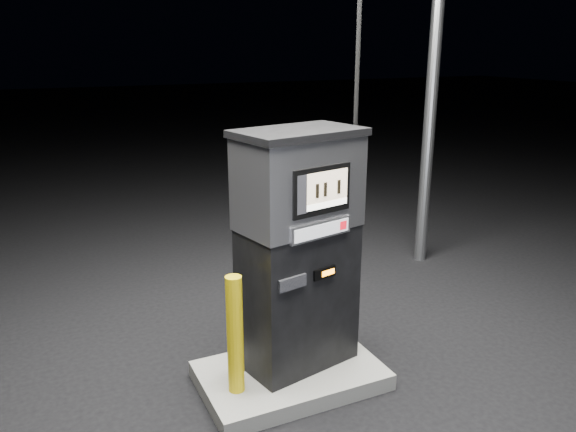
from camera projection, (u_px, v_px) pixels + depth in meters
name	position (u px, v px, depth m)	size (l,w,h in m)	color
ground	(290.00, 383.00, 5.09)	(80.00, 80.00, 0.00)	black
pump_island	(290.00, 375.00, 5.07)	(1.60, 1.00, 0.15)	slate
fuel_dispenser	(299.00, 249.00, 4.86)	(1.23, 0.83, 4.42)	black
bollard_left	(235.00, 335.00, 4.58)	(0.14, 0.14, 1.03)	gold
bollard_right	(342.00, 304.00, 5.22)	(0.13, 0.13, 0.95)	gold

